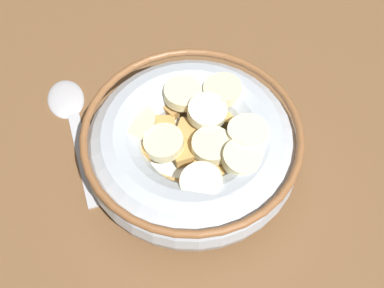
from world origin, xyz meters
TOP-DOWN VIEW (x-y plane):
  - ground_plane at (0.00, 0.00)cm, footprint 138.34×138.34cm
  - cereal_bowl at (-0.03, 0.02)cm, footprint 16.73×16.73cm
  - spoon at (0.58, -11.93)cm, footprint 10.83×11.67cm

SIDE VIEW (x-z plane):
  - ground_plane at x=0.00cm, z-range -2.00..0.00cm
  - spoon at x=0.58cm, z-range -0.05..0.75cm
  - cereal_bowl at x=-0.03cm, z-range 0.05..5.32cm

